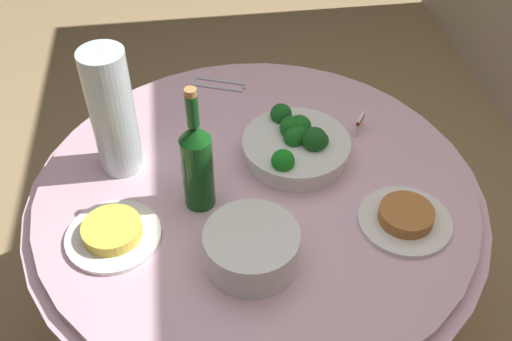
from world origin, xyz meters
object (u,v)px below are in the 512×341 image
at_px(label_placard_front, 360,123).
at_px(wine_bottle, 197,163).
at_px(broccoli_bowl, 296,145).
at_px(serving_tongs, 221,84).
at_px(food_plate_fried_egg, 113,233).
at_px(decorative_fruit_vase, 114,118).
at_px(food_plate_peanuts, 405,218).
at_px(plate_stack, 252,248).

bearing_deg(label_placard_front, wine_bottle, -65.54).
height_order(broccoli_bowl, serving_tongs, broccoli_bowl).
xyz_separation_m(broccoli_bowl, serving_tongs, (-0.35, -0.16, -0.04)).
distance_m(broccoli_bowl, label_placard_front, 0.21).
distance_m(serving_tongs, food_plate_fried_egg, 0.64).
distance_m(decorative_fruit_vase, food_plate_peanuts, 0.74).
relative_size(broccoli_bowl, food_plate_fried_egg, 1.27).
bearing_deg(wine_bottle, label_placard_front, 114.46).
distance_m(plate_stack, serving_tongs, 0.67).
bearing_deg(food_plate_peanuts, decorative_fruit_vase, -113.95).
bearing_deg(broccoli_bowl, food_plate_peanuts, 39.49).
bearing_deg(food_plate_fried_egg, serving_tongs, 151.88).
relative_size(plate_stack, food_plate_fried_egg, 0.95).
distance_m(food_plate_peanuts, label_placard_front, 0.34).
relative_size(plate_stack, food_plate_peanuts, 0.95).
distance_m(wine_bottle, serving_tongs, 0.50).
height_order(broccoli_bowl, label_placard_front, broccoli_bowl).
height_order(wine_bottle, decorative_fruit_vase, decorative_fruit_vase).
bearing_deg(broccoli_bowl, plate_stack, -26.43).
relative_size(plate_stack, decorative_fruit_vase, 0.62).
relative_size(plate_stack, serving_tongs, 1.27).
xyz_separation_m(food_plate_peanuts, label_placard_front, (-0.34, -0.02, 0.01)).
height_order(decorative_fruit_vase, serving_tongs, decorative_fruit_vase).
distance_m(broccoli_bowl, serving_tongs, 0.39).
height_order(decorative_fruit_vase, label_placard_front, decorative_fruit_vase).
height_order(food_plate_peanuts, food_plate_fried_egg, food_plate_peanuts).
relative_size(decorative_fruit_vase, label_placard_front, 6.18).
xyz_separation_m(broccoli_bowl, label_placard_front, (-0.08, 0.19, -0.01)).
distance_m(broccoli_bowl, food_plate_fried_egg, 0.51).
distance_m(broccoli_bowl, decorative_fruit_vase, 0.46).
distance_m(serving_tongs, food_plate_peanuts, 0.72).
relative_size(broccoli_bowl, serving_tongs, 1.70).
bearing_deg(serving_tongs, decorative_fruit_vase, -42.16).
xyz_separation_m(plate_stack, food_plate_fried_egg, (-0.11, -0.31, -0.03)).
distance_m(plate_stack, wine_bottle, 0.24).
bearing_deg(decorative_fruit_vase, label_placard_front, 93.98).
relative_size(serving_tongs, food_plate_fried_egg, 0.75).
xyz_separation_m(decorative_fruit_vase, serving_tongs, (-0.32, 0.29, -0.15)).
height_order(broccoli_bowl, wine_bottle, wine_bottle).
relative_size(decorative_fruit_vase, food_plate_fried_egg, 1.55).
relative_size(serving_tongs, label_placard_front, 3.00).
bearing_deg(decorative_fruit_vase, food_plate_peanuts, 66.05).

